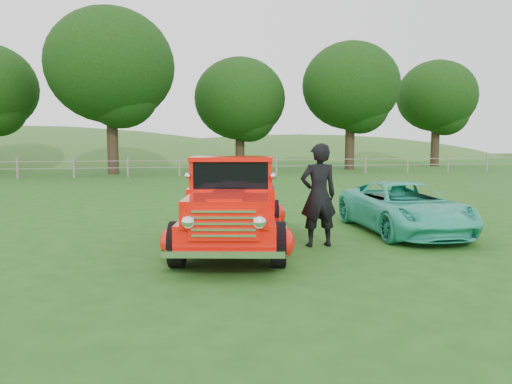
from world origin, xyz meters
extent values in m
plane|color=#1E4A13|center=(0.00, 0.00, 0.00)|extent=(140.00, 140.00, 0.00)
ellipsoid|color=#315E22|center=(-18.00, 58.00, -4.95)|extent=(84.00, 60.00, 18.00)
ellipsoid|color=#315E22|center=(20.00, 62.00, -3.85)|extent=(72.00, 52.00, 14.00)
cube|color=gray|center=(0.00, 22.00, 0.55)|extent=(48.00, 0.04, 0.04)
cube|color=gray|center=(0.00, 22.00, 0.95)|extent=(48.00, 0.04, 0.04)
cylinder|color=black|center=(-4.00, 25.00, 2.42)|extent=(0.70, 0.70, 4.84)
ellipsoid|color=black|center=(-4.00, 25.00, 6.82)|extent=(8.00, 8.00, 7.20)
cylinder|color=black|center=(5.00, 29.00, 1.87)|extent=(0.70, 0.70, 3.74)
ellipsoid|color=black|center=(5.00, 29.00, 5.27)|extent=(6.80, 6.80, 6.12)
cylinder|color=black|center=(13.00, 27.00, 2.20)|extent=(0.70, 0.70, 4.40)
ellipsoid|color=black|center=(13.00, 27.00, 6.20)|extent=(7.20, 7.20, 6.48)
cylinder|color=black|center=(22.00, 30.00, 2.09)|extent=(0.70, 0.70, 4.18)
ellipsoid|color=black|center=(22.00, 30.00, 5.89)|extent=(6.60, 6.60, 5.94)
cylinder|color=black|center=(-1.47, 0.04, 0.38)|extent=(0.40, 0.79, 0.76)
cylinder|color=black|center=(0.15, -0.33, 0.38)|extent=(0.40, 0.79, 0.76)
cylinder|color=black|center=(-0.77, 3.06, 0.38)|extent=(0.40, 0.79, 0.76)
cylinder|color=black|center=(0.85, 2.69, 0.38)|extent=(0.40, 0.79, 0.76)
cube|color=red|center=(-0.31, 1.37, 0.58)|extent=(2.55, 4.84, 0.44)
ellipsoid|color=red|center=(-1.54, 0.06, 0.42)|extent=(0.57, 0.82, 0.54)
ellipsoid|color=red|center=(0.22, -0.34, 0.42)|extent=(0.57, 0.82, 0.54)
ellipsoid|color=red|center=(-0.84, 3.08, 0.42)|extent=(0.57, 0.82, 0.54)
ellipsoid|color=red|center=(0.91, 2.68, 0.42)|extent=(0.57, 0.82, 0.54)
cube|color=red|center=(-0.66, -0.14, 0.97)|extent=(1.65, 1.86, 0.42)
cube|color=red|center=(-0.33, 1.27, 0.99)|extent=(1.86, 1.67, 0.44)
cube|color=black|center=(-0.33, 1.27, 1.46)|extent=(1.66, 1.41, 0.50)
cube|color=red|center=(-0.33, 1.27, 1.74)|extent=(1.75, 1.53, 0.08)
cube|color=red|center=(-0.01, 2.68, 0.95)|extent=(1.58, 2.16, 0.45)
cube|color=white|center=(-0.84, -0.93, 0.85)|extent=(1.06, 0.34, 0.50)
cube|color=white|center=(-0.86, -1.03, 0.42)|extent=(1.78, 0.50, 0.10)
cube|color=white|center=(0.23, 3.73, 0.42)|extent=(1.69, 0.48, 0.10)
imported|color=#2FBD9D|center=(3.77, 2.14, 0.58)|extent=(2.16, 4.25, 1.15)
imported|color=black|center=(1.35, 1.10, 1.02)|extent=(0.74, 0.49, 2.03)
camera|label=1|loc=(-1.94, -8.12, 2.06)|focal=35.00mm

